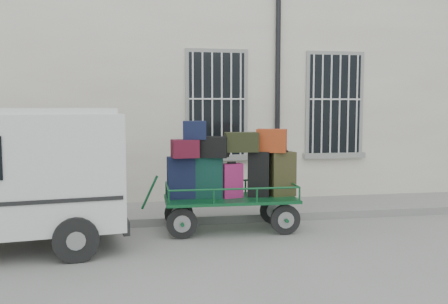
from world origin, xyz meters
The scene contains 4 objects.
ground centered at (0.00, 0.00, 0.00)m, with size 80.00×80.00×0.00m, color slate.
building centered at (0.00, 5.50, 3.00)m, with size 24.00×5.15×6.00m.
sidewalk centered at (0.00, 2.20, 0.07)m, with size 24.00×1.70×0.15m, color gray.
luggage_cart centered at (-0.53, 0.83, 1.01)m, with size 2.74×1.09×1.95m.
Camera 1 is at (-2.19, -7.70, 2.19)m, focal length 40.00 mm.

